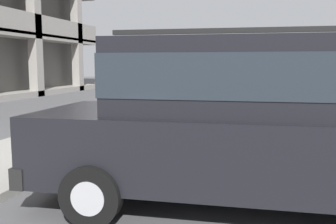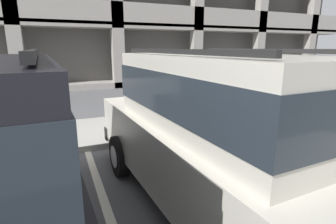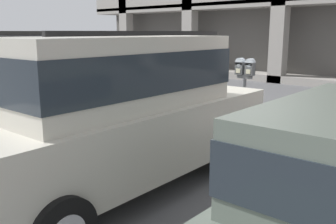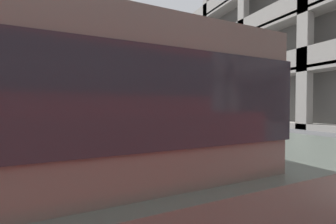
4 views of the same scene
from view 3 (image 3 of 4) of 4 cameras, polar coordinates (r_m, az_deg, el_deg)
ground_plane at (r=6.76m, az=8.99°, el=-5.90°), size 80.00×80.00×0.10m
sidewalk at (r=7.80m, az=14.35°, el=-2.83°), size 40.00×2.20×0.12m
parking_stall_lines at (r=4.90m, az=14.57°, el=-12.66°), size 12.12×4.80×0.01m
silver_suv at (r=4.78m, az=-8.48°, el=0.67°), size 2.19×4.87×2.03m
red_sedan at (r=6.96m, az=-23.40°, el=3.40°), size 2.16×4.85×2.03m
parking_meter_near at (r=6.73m, az=11.58°, el=4.90°), size 0.35×0.12×1.46m
parking_meter_far at (r=11.07m, az=-16.28°, el=7.63°), size 0.35×0.12×1.51m
fire_hydrant at (r=10.16m, az=-10.32°, el=3.11°), size 0.30×0.30×0.70m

